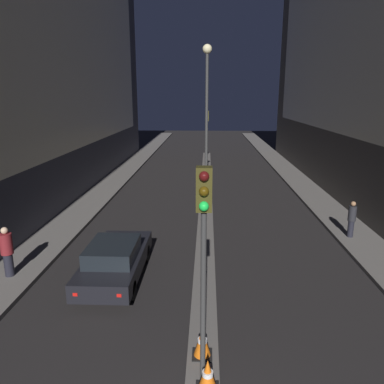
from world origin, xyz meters
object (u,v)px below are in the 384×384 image
Objects in this scene: street_lamp at (207,102)px; pedestrian_on_right_sidewalk at (352,218)px; traffic_cone_far at (202,342)px; pedestrian_on_left_sidewalk at (7,251)px; traffic_cone_near at (208,376)px; traffic_light_mid at (207,126)px; car_left_lane at (115,260)px; traffic_light_near at (204,231)px.

pedestrian_on_right_sidewalk is at bearing -38.56° from street_lamp.
pedestrian_on_left_sidewalk is at bearing 150.70° from traffic_cone_far.
traffic_cone_far is at bearing 96.63° from traffic_cone_near.
street_lamp is 15.50m from traffic_cone_near.
traffic_light_mid is 27.65m from traffic_cone_near.
street_lamp reaches higher than traffic_light_mid.
street_lamp is 11.13m from car_left_lane.
pedestrian_on_right_sidewalk is at bearing 17.80° from pedestrian_on_left_sidewalk.
traffic_light_mid is 22.69m from car_left_lane.
street_lamp is at bearing 89.92° from traffic_cone_far.
pedestrian_on_left_sidewalk is at bearing 144.52° from traffic_cone_near.
pedestrian_on_left_sidewalk is (-3.73, -0.21, 0.36)m from car_left_lane.
pedestrian_on_right_sidewalk is at bearing 22.95° from car_left_lane.
traffic_cone_far is (-0.02, 0.80, -3.20)m from traffic_light_near.
traffic_light_mid is 23.65m from pedestrian_on_left_sidewalk.
traffic_light_near is 1.05× the size of car_left_lane.
traffic_cone_near is at bearing -83.37° from traffic_cone_far.
pedestrian_on_left_sidewalk reaches higher than traffic_cone_near.
car_left_lane reaches higher than traffic_cone_near.
car_left_lane is (-3.14, -9.29, -5.25)m from street_lamp.
street_lamp reaches higher than pedestrian_on_left_sidewalk.
traffic_cone_far is 0.16× the size of car_left_lane.
car_left_lane is (-3.14, -22.28, -2.94)m from traffic_light_mid.
car_left_lane is 3.76m from pedestrian_on_left_sidewalk.
traffic_light_near is at bearing -34.06° from pedestrian_on_left_sidewalk.
traffic_light_near is 6.39× the size of traffic_cone_near.
traffic_light_near is 6.49m from car_left_lane.
pedestrian_on_right_sidewalk is at bearing 55.37° from traffic_cone_near.
traffic_light_mid is at bearing 81.97° from car_left_lane.
traffic_cone_far is (-0.02, -26.33, -3.20)m from traffic_light_mid.
pedestrian_on_left_sidewalk is (-6.88, -9.50, -4.89)m from street_lamp.
traffic_cone_far is at bearing -52.41° from car_left_lane.
street_lamp is 1.90× the size of car_left_lane.
traffic_cone_far is (-0.13, 1.13, -0.01)m from traffic_cone_near.
traffic_light_mid is at bearing 72.99° from pedestrian_on_left_sidewalk.
car_left_lane is (-3.26, 5.19, 0.26)m from traffic_cone_near.
traffic_light_mid is 6.52× the size of traffic_cone_far.
traffic_light_near is at bearing -88.62° from traffic_cone_far.
traffic_light_mid is 6.39× the size of traffic_cone_near.
pedestrian_on_right_sidewalk reaches higher than traffic_cone_near.
traffic_light_near is 3.22m from traffic_cone_near.
street_lamp is 11.63× the size of traffic_cone_near.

